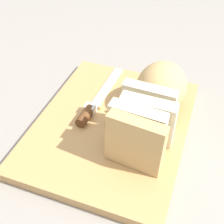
# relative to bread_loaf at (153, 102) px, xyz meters

# --- Properties ---
(ground_plane) EXTENTS (3.00, 3.00, 0.00)m
(ground_plane) POSITION_rel_bread_loaf_xyz_m (0.04, -0.08, -0.07)
(ground_plane) COLOR gray
(cutting_board) EXTENTS (0.41, 0.33, 0.02)m
(cutting_board) POSITION_rel_bread_loaf_xyz_m (0.04, -0.08, -0.06)
(cutting_board) COLOR tan
(cutting_board) RESTS_ON ground_plane
(bread_loaf) EXTENTS (0.27, 0.12, 0.11)m
(bread_loaf) POSITION_rel_bread_loaf_xyz_m (0.00, 0.00, 0.00)
(bread_loaf) COLOR tan
(bread_loaf) RESTS_ON cutting_board
(bread_knife) EXTENTS (0.24, 0.02, 0.02)m
(bread_knife) POSITION_rel_bread_loaf_xyz_m (0.02, -0.14, -0.04)
(bread_knife) COLOR silver
(bread_knife) RESTS_ON cutting_board
(crumb_near_knife) EXTENTS (0.01, 0.01, 0.01)m
(crumb_near_knife) POSITION_rel_bread_loaf_xyz_m (0.01, -0.10, -0.05)
(crumb_near_knife) COLOR tan
(crumb_near_knife) RESTS_ON cutting_board
(crumb_near_loaf) EXTENTS (0.00, 0.00, 0.00)m
(crumb_near_loaf) POSITION_rel_bread_loaf_xyz_m (0.05, -0.09, -0.05)
(crumb_near_loaf) COLOR tan
(crumb_near_loaf) RESTS_ON cutting_board
(crumb_stray_left) EXTENTS (0.01, 0.01, 0.01)m
(crumb_stray_left) POSITION_rel_bread_loaf_xyz_m (0.01, -0.12, -0.05)
(crumb_stray_left) COLOR tan
(crumb_stray_left) RESTS_ON cutting_board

